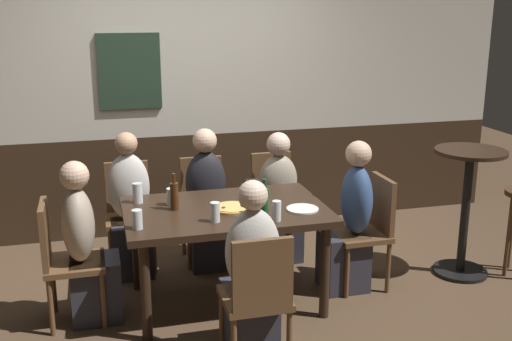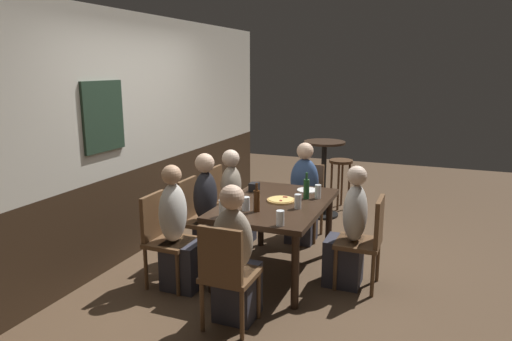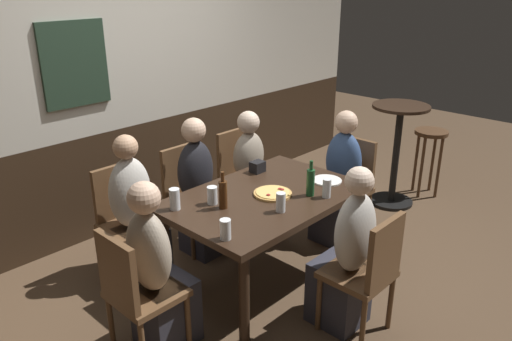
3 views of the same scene
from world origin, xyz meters
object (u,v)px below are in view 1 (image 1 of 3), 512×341
at_px(person_right_far, 279,206).
at_px(tumbler_short, 215,213).
at_px(chair_right_far, 274,197).
at_px(chair_left_far, 129,209).
at_px(chair_head_west, 63,256).
at_px(plate_white_large, 302,209).
at_px(chair_head_east, 369,226).
at_px(chair_mid_far, 204,203).
at_px(beer_bottle_brown, 174,195).
at_px(condiment_caddy, 253,186).
at_px(person_head_east, 350,227).
at_px(pizza, 232,208).
at_px(dining_table, 225,219).
at_px(pint_glass_amber, 172,198).
at_px(person_mid_far, 207,208).
at_px(side_bar_table, 466,202).
at_px(tumbler_water, 138,194).
at_px(person_mid_near, 251,283).
at_px(person_head_west, 88,254).
at_px(chair_mid_near, 258,294).
at_px(beer_glass_tall, 137,221).
at_px(person_left_far, 130,215).
at_px(pint_glass_stout, 277,212).
at_px(beer_bottle_green, 264,202).

height_order(person_right_far, tumbler_short, person_right_far).
distance_m(chair_right_far, chair_left_far, 1.27).
xyz_separation_m(chair_head_west, plate_white_large, (1.66, -0.18, 0.25)).
distance_m(chair_head_east, chair_mid_far, 1.45).
distance_m(beer_bottle_brown, condiment_caddy, 0.72).
relative_size(chair_left_far, beer_bottle_brown, 3.29).
relative_size(person_head_east, pizza, 4.18).
bearing_deg(chair_mid_far, person_head_east, -42.48).
height_order(dining_table, pint_glass_amber, pint_glass_amber).
bearing_deg(person_mid_far, side_bar_table, -20.18).
bearing_deg(tumbler_water, tumbler_short, -49.51).
bearing_deg(pint_glass_amber, beer_bottle_brown, -86.90).
relative_size(beer_bottle_brown, plate_white_large, 1.16).
relative_size(beer_bottle_brown, side_bar_table, 0.25).
bearing_deg(person_right_far, dining_table, -131.01).
relative_size(person_right_far, tumbler_water, 7.35).
relative_size(chair_mid_far, pizza, 3.13).
xyz_separation_m(chair_head_west, person_mid_near, (1.14, -0.73, -0.01)).
bearing_deg(pint_glass_amber, tumbler_short, -61.23).
bearing_deg(person_head_east, pint_glass_amber, 172.97).
relative_size(person_mid_far, pint_glass_amber, 9.17).
xyz_separation_m(chair_mid_far, person_head_west, (-0.98, -0.89, -0.01)).
bearing_deg(chair_mid_near, beer_glass_tall, 135.66).
bearing_deg(person_right_far, person_left_far, 179.90).
height_order(person_head_west, tumbler_short, person_head_west).
xyz_separation_m(dining_table, chair_head_east, (1.14, 0.00, -0.16)).
height_order(chair_mid_near, person_head_west, person_head_west).
bearing_deg(pizza, tumbler_short, -127.39).
bearing_deg(person_head_west, person_mid_near, -36.89).
height_order(tumbler_short, pint_glass_amber, tumbler_short).
height_order(chair_mid_near, beer_glass_tall, chair_mid_near).
relative_size(person_head_east, pint_glass_stout, 8.35).
bearing_deg(person_head_east, person_left_far, 155.55).
height_order(person_right_far, condiment_caddy, person_right_far).
xyz_separation_m(chair_mid_near, person_left_far, (-0.64, 1.63, -0.00)).
distance_m(chair_head_east, person_left_far, 1.92).
bearing_deg(person_right_far, side_bar_table, -28.33).
xyz_separation_m(chair_right_far, pizza, (-0.59, -0.94, 0.26)).
relative_size(person_right_far, person_head_east, 0.94).
distance_m(person_head_west, tumbler_short, 0.94).
height_order(chair_left_far, tumbler_short, chair_left_far).
xyz_separation_m(chair_head_east, chair_mid_far, (-1.14, 0.89, 0.00)).
height_order(chair_right_far, chair_mid_far, same).
distance_m(person_mid_near, condiment_caddy, 1.16).
relative_size(chair_mid_far, person_left_far, 0.75).
bearing_deg(person_head_west, person_head_east, 0.00).
relative_size(chair_mid_far, person_head_west, 0.76).
distance_m(person_left_far, side_bar_table, 2.72).
relative_size(person_head_east, beer_bottle_green, 4.38).
bearing_deg(pizza, beer_bottle_green, -48.57).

